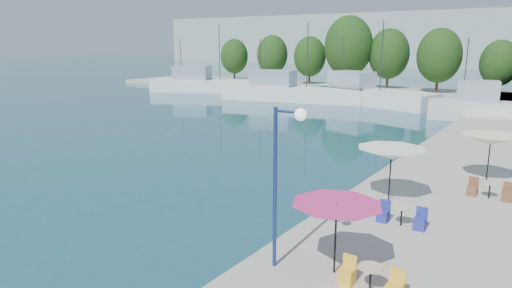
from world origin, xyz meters
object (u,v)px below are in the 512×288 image
Objects in this scene: trawler_04 at (493,110)px; street_lamp at (285,159)px; umbrella_white at (391,154)px; trawler_02 at (289,92)px; umbrella_cream at (491,140)px; trawler_01 at (206,84)px; umbrella_pink at (336,212)px; trawler_03 at (365,95)px.

street_lamp is at bearing -102.66° from trawler_04.
trawler_04 is at bearing 89.49° from umbrella_white.
trawler_02 reaches higher than umbrella_cream.
umbrella_cream is at bearing 70.75° from street_lamp.
umbrella_white is at bearing -101.77° from trawler_04.
trawler_04 is 29.35m from umbrella_white.
trawler_04 is 23.98m from umbrella_cream.
trawler_01 reaches higher than street_lamp.
trawler_02 is (15.79, -2.01, -0.00)m from trawler_01.
trawler_02 is 46.09m from umbrella_pink.
trawler_01 is 1.39× the size of trawler_04.
street_lamp is at bearing -73.25° from trawler_02.
trawler_04 is at bearing 84.97° from street_lamp.
trawler_02 is 3.70× the size of street_lamp.
trawler_04 is 36.59m from umbrella_pink.
trawler_01 is at bearing 129.35° from street_lamp.
umbrella_white is 1.07× the size of umbrella_cream.
umbrella_cream is at bearing -42.49° from trawler_03.
umbrella_white is (-0.26, -29.31, 1.66)m from trawler_04.
trawler_02 is 1.06× the size of trawler_03.
umbrella_cream reaches higher than umbrella_pink.
trawler_01 is 57.06m from street_lamp.
umbrella_cream is at bearing -57.78° from trawler_02.
trawler_03 is at bearing 149.55° from trawler_04.
umbrella_white is 0.60× the size of street_lamp.
trawler_02 and trawler_04 have the same top height.
umbrella_cream is 14.02m from street_lamp.
trawler_01 and trawler_02 have the same top height.
trawler_01 is at bearing 159.31° from trawler_02.
street_lamp is (23.06, -39.67, 3.02)m from trawler_02.
trawler_03 is at bearing 121.49° from umbrella_cream.
umbrella_cream is at bearing -94.42° from trawler_04.
umbrella_pink is at bearing -71.33° from trawler_02.
trawler_01 is at bearing -162.40° from trawler_03.
umbrella_white is (23.70, -31.78, 1.66)m from trawler_02.
trawler_02 is at bearing 122.09° from umbrella_pink.
trawler_03 is 33.96m from umbrella_cream.
trawler_01 is 15.92m from trawler_02.
trawler_03 is 1.38× the size of trawler_04.
umbrella_pink is 2.18m from street_lamp.
trawler_03 is 5.82× the size of umbrella_white.
umbrella_pink is at bearing -100.36° from umbrella_cream.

